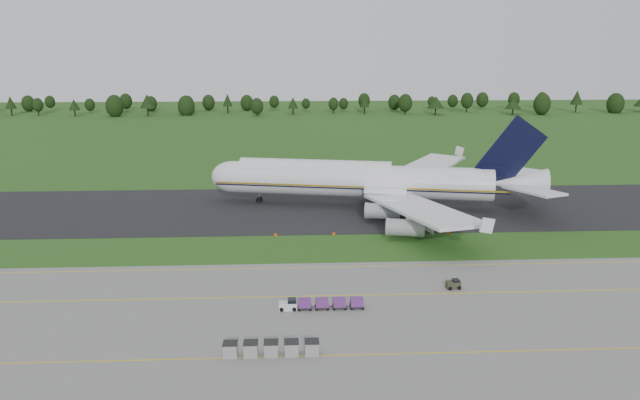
{
  "coord_description": "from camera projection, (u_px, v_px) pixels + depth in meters",
  "views": [
    {
      "loc": [
        -4.37,
        -106.72,
        35.77
      ],
      "look_at": [
        1.09,
        2.0,
        8.48
      ],
      "focal_mm": 35.0,
      "sensor_mm": 36.0,
      "label": 1
    }
  ],
  "objects": [
    {
      "name": "ground",
      "position": [
        315.0,
        248.0,
        112.3
      ],
      "size": [
        600.0,
        600.0,
        0.0
      ],
      "primitive_type": "plane",
      "color": "#255118",
      "rests_on": "ground"
    },
    {
      "name": "taxiway",
      "position": [
        309.0,
        208.0,
        139.42
      ],
      "size": [
        300.0,
        40.0,
        0.08
      ],
      "primitive_type": "cube",
      "color": "black",
      "rests_on": "ground"
    },
    {
      "name": "aircraft",
      "position": [
        366.0,
        180.0,
        139.9
      ],
      "size": [
        76.29,
        72.55,
        21.33
      ],
      "color": "white",
      "rests_on": "ground"
    },
    {
      "name": "apron_markings",
      "position": [
        323.0,
        310.0,
        86.15
      ],
      "size": [
        300.0,
        30.2,
        0.01
      ],
      "color": "yellow",
      "rests_on": "apron"
    },
    {
      "name": "utility_cart",
      "position": [
        453.0,
        285.0,
        93.59
      ],
      "size": [
        2.21,
        1.5,
        1.13
      ],
      "color": "#313323",
      "rests_on": "apron"
    },
    {
      "name": "tree_line",
      "position": [
        340.0,
        103.0,
        324.45
      ],
      "size": [
        526.89,
        22.39,
        11.95
      ],
      "color": "black",
      "rests_on": "ground"
    },
    {
      "name": "baggage_train",
      "position": [
        320.0,
        304.0,
        86.33
      ],
      "size": [
        11.81,
        1.51,
        1.45
      ],
      "color": "silver",
      "rests_on": "apron"
    },
    {
      "name": "apron",
      "position": [
        326.0,
        333.0,
        79.35
      ],
      "size": [
        300.0,
        52.0,
        0.06
      ],
      "primitive_type": "cube",
      "color": "slate",
      "rests_on": "ground"
    },
    {
      "name": "uld_row",
      "position": [
        271.0,
        348.0,
        73.46
      ],
      "size": [
        11.33,
        1.73,
        1.71
      ],
      "color": "gray",
      "rests_on": "apron"
    },
    {
      "name": "edge_markers",
      "position": [
        363.0,
        234.0,
        119.97
      ],
      "size": [
        33.98,
        0.3,
        0.6
      ],
      "color": "#F65407",
      "rests_on": "ground"
    }
  ]
}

